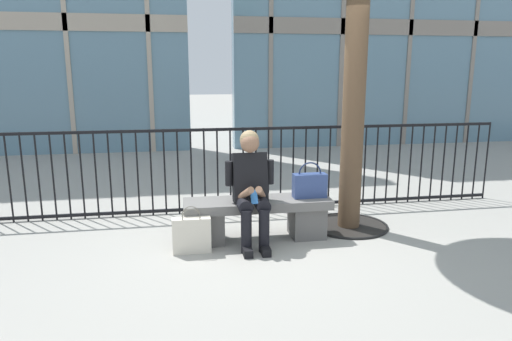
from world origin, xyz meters
TOP-DOWN VIEW (x-y plane):
  - ground_plane at (0.00, 0.00)m, footprint 60.00×60.00m
  - stone_bench at (0.00, 0.00)m, footprint 1.60×0.44m
  - seated_person_with_phone at (-0.09, -0.13)m, footprint 0.52×0.66m
  - handbag_on_bench at (0.58, -0.01)m, footprint 0.37×0.14m
  - shopping_bag at (-0.73, -0.28)m, footprint 0.39×0.12m
  - plaza_railing at (-0.00, 1.07)m, footprint 7.06×0.04m

SIDE VIEW (x-z plane):
  - ground_plane at x=0.00m, z-range 0.00..0.00m
  - shopping_bag at x=-0.73m, z-range -0.05..0.43m
  - stone_bench at x=0.00m, z-range 0.05..0.50m
  - plaza_railing at x=0.00m, z-range 0.01..1.11m
  - handbag_on_bench at x=0.58m, z-range 0.39..0.79m
  - seated_person_with_phone at x=-0.09m, z-range 0.04..1.26m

